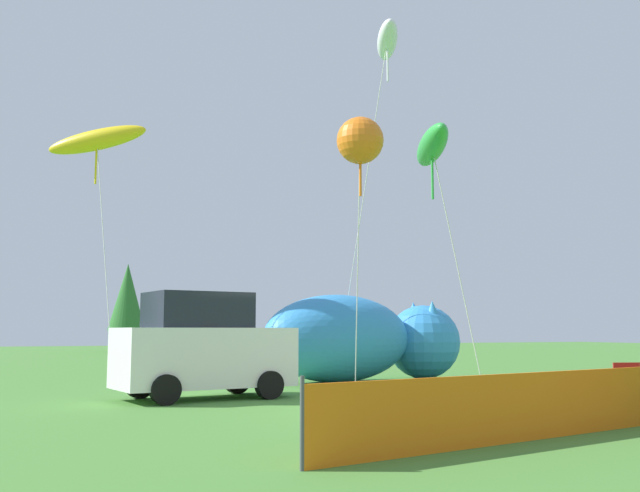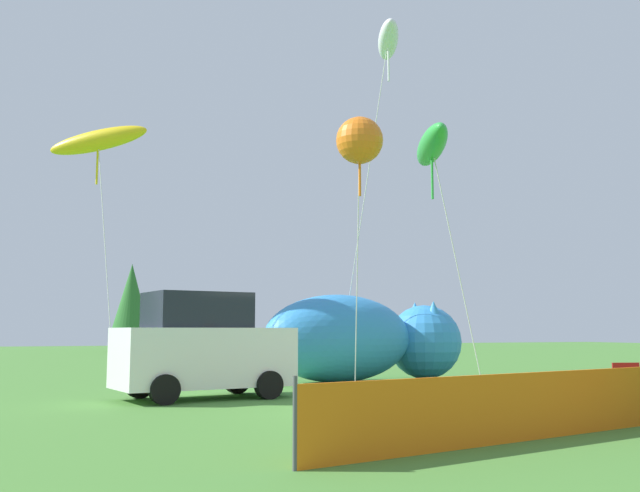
{
  "view_description": "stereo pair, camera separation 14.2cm",
  "coord_description": "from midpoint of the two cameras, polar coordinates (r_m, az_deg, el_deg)",
  "views": [
    {
      "loc": [
        -6.69,
        -12.14,
        1.52
      ],
      "look_at": [
        0.14,
        4.22,
        3.61
      ],
      "focal_mm": 40.0,
      "sensor_mm": 36.0,
      "label": 1
    },
    {
      "loc": [
        -6.56,
        -12.2,
        1.52
      ],
      "look_at": [
        0.14,
        4.22,
        3.61
      ],
      "focal_mm": 40.0,
      "sensor_mm": 36.0,
      "label": 2
    }
  ],
  "objects": [
    {
      "name": "kite_yellow_hero",
      "position": [
        21.89,
        -17.6,
        8.05
      ],
      "size": [
        2.87,
        3.37,
        7.62
      ],
      "color": "silver",
      "rests_on": "ground"
    },
    {
      "name": "ground_plane",
      "position": [
        13.94,
        6.01,
        -12.94
      ],
      "size": [
        120.0,
        120.0,
        0.0
      ],
      "primitive_type": "plane",
      "color": "#477F33"
    },
    {
      "name": "kite_orange_flower",
      "position": [
        16.59,
        2.98,
        8.39
      ],
      "size": [
        1.09,
        1.55,
        6.4
      ],
      "color": "silver",
      "rests_on": "ground"
    },
    {
      "name": "inflatable_cat",
      "position": [
        21.37,
        3.08,
        -7.64
      ],
      "size": [
        6.74,
        3.1,
        2.55
      ],
      "rotation": [
        0.0,
        0.0,
        0.12
      ],
      "color": "#338CD8",
      "rests_on": "ground"
    },
    {
      "name": "safety_fence",
      "position": [
        11.47,
        20.0,
        -11.6
      ],
      "size": [
        9.82,
        2.11,
        1.02
      ],
      "rotation": [
        0.0,
        0.0,
        0.21
      ],
      "color": "orange",
      "rests_on": "ground"
    },
    {
      "name": "folding_chair",
      "position": [
        14.84,
        22.84,
        -10.11
      ],
      "size": [
        0.69,
        0.69,
        0.91
      ],
      "rotation": [
        0.0,
        0.0,
        1.28
      ],
      "color": "maroon",
      "rests_on": "ground"
    },
    {
      "name": "parked_car",
      "position": [
        16.23,
        -9.59,
        -8.01
      ],
      "size": [
        4.06,
        2.36,
        2.34
      ],
      "rotation": [
        0.0,
        0.0,
        0.16
      ],
      "color": "white",
      "rests_on": "ground"
    },
    {
      "name": "kite_green_fish",
      "position": [
        17.44,
        8.71,
        7.88
      ],
      "size": [
        2.19,
        3.14,
        6.31
      ],
      "color": "silver",
      "rests_on": "ground"
    },
    {
      "name": "kite_white_ghost",
      "position": [
        22.73,
        5.21,
        15.97
      ],
      "size": [
        1.64,
        3.06,
        10.83
      ],
      "color": "silver",
      "rests_on": "ground"
    },
    {
      "name": "horizon_tree_west",
      "position": [
        52.45,
        -15.24,
        -3.98
      ],
      "size": [
        2.61,
        2.61,
        6.22
      ],
      "color": "brown",
      "rests_on": "ground"
    }
  ]
}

